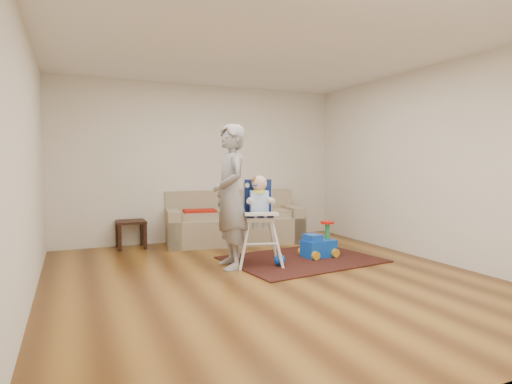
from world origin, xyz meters
name	(u,v)px	position (x,y,z in m)	size (l,w,h in m)	color
ground	(269,278)	(0.00, 0.00, 0.00)	(5.50, 5.50, 0.00)	#502E11
room_envelope	(252,122)	(0.00, 0.53, 1.88)	(5.04, 5.52, 2.72)	silver
sofa	(234,217)	(0.41, 2.30, 0.44)	(2.38, 1.23, 0.88)	tan
side_table	(131,234)	(-1.27, 2.49, 0.22)	(0.44, 0.44, 0.44)	black
area_rug	(302,259)	(0.82, 0.69, 0.01)	(2.01, 1.51, 0.02)	black
ride_on_toy	(319,239)	(1.13, 0.73, 0.27)	(0.46, 0.33, 0.51)	blue
toy_ball	(280,260)	(0.37, 0.47, 0.09)	(0.15, 0.15, 0.15)	blue
high_chair	(259,222)	(0.16, 0.67, 0.58)	(0.70, 0.70, 1.21)	white
adult	(230,197)	(-0.24, 0.68, 0.93)	(0.68, 0.45, 1.86)	gray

